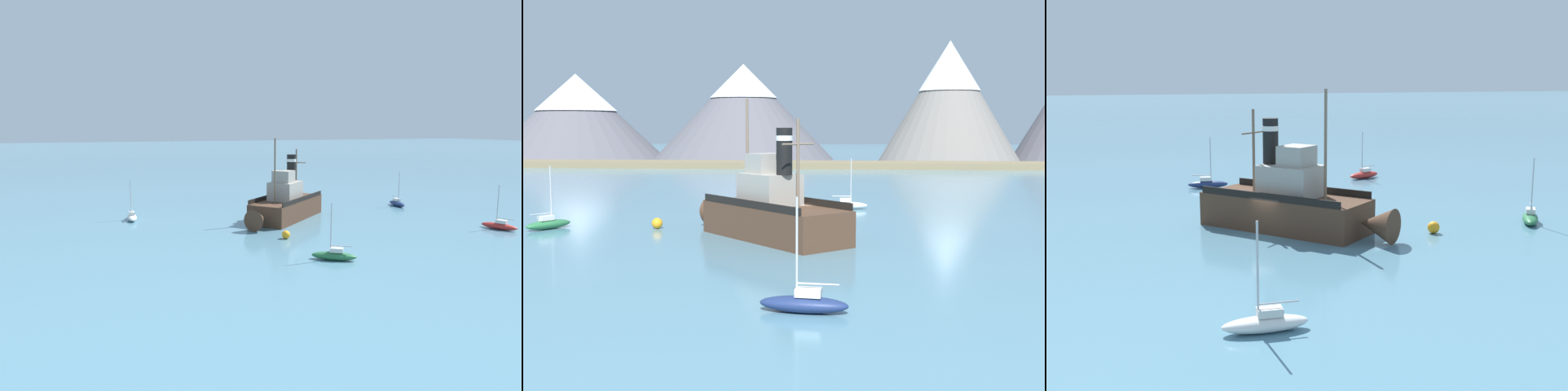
% 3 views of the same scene
% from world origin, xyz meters
% --- Properties ---
extents(ground_plane, '(600.00, 600.00, 0.00)m').
position_xyz_m(ground_plane, '(0.00, 0.00, 0.00)').
color(ground_plane, teal).
extents(old_tugboat, '(12.10, 13.00, 9.90)m').
position_xyz_m(old_tugboat, '(-1.81, -0.53, 1.83)').
color(old_tugboat, '#4C3323').
rests_on(old_tugboat, ground).
extents(sailboat_white, '(3.81, 1.15, 4.90)m').
position_xyz_m(sailboat_white, '(4.05, 17.02, 0.43)').
color(sailboat_white, white).
rests_on(sailboat_white, ground).
extents(sailboat_navy, '(3.91, 1.55, 4.90)m').
position_xyz_m(sailboat_navy, '(1.63, -19.33, 0.43)').
color(sailboat_navy, navy).
rests_on(sailboat_navy, ground).
extents(sailboat_green, '(3.00, 3.78, 4.90)m').
position_xyz_m(sailboat_green, '(-19.27, 2.26, 0.43)').
color(sailboat_green, '#286B3D').
rests_on(sailboat_green, ground).
extents(sailboat_red, '(3.93, 2.45, 4.90)m').
position_xyz_m(sailboat_red, '(-14.96, -20.59, 0.43)').
color(sailboat_red, '#B22823').
rests_on(sailboat_red, ground).
extents(mooring_buoy, '(0.84, 0.84, 0.84)m').
position_xyz_m(mooring_buoy, '(-10.93, 3.16, 0.42)').
color(mooring_buoy, orange).
rests_on(mooring_buoy, ground).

